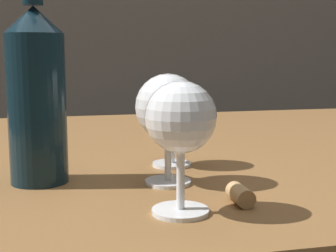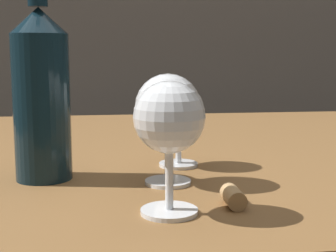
{
  "view_description": "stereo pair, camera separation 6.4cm",
  "coord_description": "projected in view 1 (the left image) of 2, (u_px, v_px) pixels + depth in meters",
  "views": [
    {
      "loc": [
        -0.2,
        -0.86,
        0.9
      ],
      "look_at": [
        -0.06,
        -0.24,
        0.8
      ],
      "focal_mm": 52.63,
      "sensor_mm": 36.0,
      "label": 1
    },
    {
      "loc": [
        -0.14,
        -0.87,
        0.9
      ],
      "look_at": [
        -0.06,
        -0.24,
        0.8
      ],
      "focal_mm": 52.63,
      "sensor_mm": 36.0,
      "label": 2
    }
  ],
  "objects": [
    {
      "name": "cork",
      "position": [
        239.0,
        195.0,
        0.57
      ],
      "size": [
        0.02,
        0.04,
        0.02
      ],
      "primitive_type": "cylinder",
      "rotation": [
        1.57,
        0.0,
        0.0
      ],
      "color": "tan",
      "rests_on": "dining_table"
    },
    {
      "name": "dining_table",
      "position": [
        172.0,
        191.0,
        0.91
      ],
      "size": [
        1.29,
        0.96,
        0.72
      ],
      "color": "brown",
      "rests_on": "ground_plane"
    },
    {
      "name": "wine_glass_white",
      "position": [
        181.0,
        121.0,
        0.52
      ],
      "size": [
        0.08,
        0.08,
        0.14
      ],
      "color": "white",
      "rests_on": "dining_table"
    },
    {
      "name": "wine_bottle",
      "position": [
        37.0,
        92.0,
        0.65
      ],
      "size": [
        0.08,
        0.08,
        0.31
      ],
      "color": "#0F232D",
      "rests_on": "dining_table"
    },
    {
      "name": "wine_glass_rose",
      "position": [
        168.0,
        110.0,
        0.64
      ],
      "size": [
        0.09,
        0.09,
        0.15
      ],
      "color": "white",
      "rests_on": "dining_table"
    },
    {
      "name": "wine_glass_port",
      "position": [
        172.0,
        112.0,
        0.75
      ],
      "size": [
        0.08,
        0.08,
        0.13
      ],
      "color": "white",
      "rests_on": "dining_table"
    }
  ]
}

